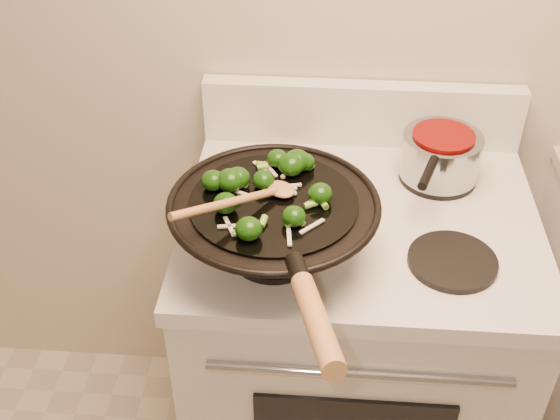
{
  "coord_description": "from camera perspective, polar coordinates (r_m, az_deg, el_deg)",
  "views": [
    {
      "loc": [
        -0.22,
        -0.05,
        1.87
      ],
      "look_at": [
        -0.3,
        1.03,
        1.03
      ],
      "focal_mm": 45.0,
      "sensor_mm": 36.0,
      "label": 1
    }
  ],
  "objects": [
    {
      "name": "stirfry",
      "position": [
        1.36,
        -1.06,
        2.19
      ],
      "size": [
        0.26,
        0.28,
        0.05
      ],
      "color": "#113808",
      "rests_on": "wok"
    },
    {
      "name": "wok",
      "position": [
        1.38,
        -0.47,
        -1.21
      ],
      "size": [
        0.42,
        0.68,
        0.21
      ],
      "color": "black",
      "rests_on": "stove"
    },
    {
      "name": "wooden_spoon",
      "position": [
        1.31,
        -2.31,
        1.09
      ],
      "size": [
        0.22,
        0.22,
        0.08
      ],
      "color": "#AC7743",
      "rests_on": "wok"
    },
    {
      "name": "stove",
      "position": [
        1.86,
        5.62,
        -11.19
      ],
      "size": [
        0.78,
        0.67,
        1.08
      ],
      "color": "white",
      "rests_on": "ground"
    },
    {
      "name": "saucepan",
      "position": [
        1.65,
        12.93,
        4.4
      ],
      "size": [
        0.18,
        0.29,
        0.11
      ],
      "color": "#969A9E",
      "rests_on": "stove"
    }
  ]
}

